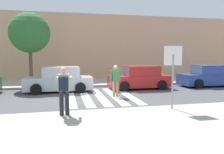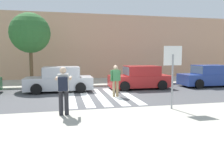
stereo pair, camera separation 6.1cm
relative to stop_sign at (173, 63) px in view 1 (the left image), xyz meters
The scene contains 16 objects.
ground_plane 4.80m from the stop_sign, 121.28° to the left, with size 120.00×120.00×0.00m, color #4C4C4F.
sidewalk_near 3.85m from the stop_sign, 132.80° to the right, with size 60.00×6.00×0.14m, color #B2AD9E.
sidewalk_far 10.18m from the stop_sign, 103.14° to the left, with size 60.00×4.80×0.14m, color #B2AD9E.
building_facade_far 14.36m from the stop_sign, 99.14° to the left, with size 56.00×4.00×6.00m, color tan.
crosswalk_stripe_0 5.86m from the stop_sign, 134.50° to the left, with size 0.44×5.20×0.01m, color silver.
crosswalk_stripe_1 5.37m from the stop_sign, 127.94° to the left, with size 0.44×5.20×0.01m, color silver.
crosswalk_stripe_2 4.96m from the stop_sign, 119.98° to the left, with size 0.44×5.20×0.01m, color silver.
crosswalk_stripe_3 4.64m from the stop_sign, 110.50° to the left, with size 0.44×5.20×0.01m, color silver.
crosswalk_stripe_4 4.45m from the stop_sign, 99.71° to the left, with size 0.44×5.20×0.01m, color silver.
stop_sign is the anchor object (origin of this frame).
photographer_with_backpack 4.30m from the stop_sign, behind, with size 0.61×0.87×1.72m.
pedestrian_crossing 4.02m from the stop_sign, 112.01° to the left, with size 0.58×0.29×1.72m.
parked_car_silver 7.62m from the stop_sign, 126.55° to the left, with size 4.10×1.92×1.55m.
parked_car_red 6.22m from the stop_sign, 82.26° to the left, with size 4.10×1.92×1.55m.
parked_car_blue 8.66m from the stop_sign, 44.86° to the left, with size 4.10×1.92×1.55m.
street_tree_west 10.76m from the stop_sign, 127.60° to the left, with size 2.78×2.78×5.06m.
Camera 1 is at (-1.96, -11.63, 2.30)m, focal length 35.00 mm.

